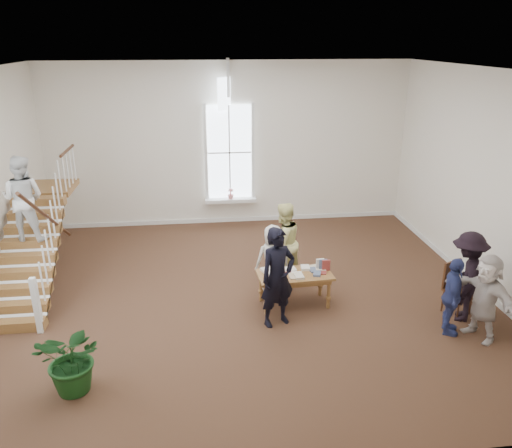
{
  "coord_description": "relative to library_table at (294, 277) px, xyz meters",
  "views": [
    {
      "loc": [
        -0.88,
        -9.19,
        5.06
      ],
      "look_at": [
        0.26,
        0.4,
        1.43
      ],
      "focal_mm": 35.0,
      "sensor_mm": 36.0,
      "label": 1
    }
  ],
  "objects": [
    {
      "name": "ground",
      "position": [
        -0.91,
        0.49,
        -0.61
      ],
      "size": [
        10.0,
        10.0,
        0.0
      ],
      "primitive_type": "plane",
      "color": "#402919",
      "rests_on": "ground"
    },
    {
      "name": "room_shell",
      "position": [
        -0.91,
        4.88,
        -0.21
      ],
      "size": [
        10.49,
        10.0,
        10.0
      ],
      "color": "white",
      "rests_on": "ground"
    },
    {
      "name": "staircase",
      "position": [
        -5.26,
        1.24,
        1.01
      ],
      "size": [
        1.1,
        4.1,
        2.92
      ],
      "color": "brown",
      "rests_on": "ground"
    },
    {
      "name": "library_table",
      "position": [
        0.0,
        0.0,
        0.0
      ],
      "size": [
        1.5,
        0.83,
        0.75
      ],
      "rotation": [
        0.0,
        0.0,
        0.07
      ],
      "color": "brown",
      "rests_on": "ground"
    },
    {
      "name": "police_officer",
      "position": [
        -0.44,
        -0.65,
        0.35
      ],
      "size": [
        0.82,
        0.69,
        1.91
      ],
      "primitive_type": "imported",
      "rotation": [
        0.0,
        0.0,
        0.39
      ],
      "color": "black",
      "rests_on": "ground"
    },
    {
      "name": "elderly_woman",
      "position": [
        -0.34,
        0.6,
        0.13
      ],
      "size": [
        0.77,
        0.55,
        1.48
      ],
      "primitive_type": "imported",
      "rotation": [
        0.0,
        0.0,
        3.26
      ],
      "color": "silver",
      "rests_on": "ground"
    },
    {
      "name": "person_yellow",
      "position": [
        -0.04,
        1.1,
        0.29
      ],
      "size": [
        1.09,
        1.02,
        1.79
      ],
      "primitive_type": "imported",
      "rotation": [
        0.0,
        0.0,
        3.67
      ],
      "color": "#EFEA95",
      "rests_on": "ground"
    },
    {
      "name": "woman_cluster_a",
      "position": [
        2.6,
        -1.33,
        0.13
      ],
      "size": [
        0.66,
        0.93,
        1.47
      ],
      "primitive_type": "imported",
      "rotation": [
        0.0,
        0.0,
        1.18
      ],
      "color": "navy",
      "rests_on": "ground"
    },
    {
      "name": "woman_cluster_b",
      "position": [
        3.09,
        -0.88,
        0.27
      ],
      "size": [
        1.14,
        1.3,
        1.75
      ],
      "primitive_type": "imported",
      "rotation": [
        0.0,
        0.0,
        4.17
      ],
      "color": "black",
      "rests_on": "ground"
    },
    {
      "name": "woman_cluster_c",
      "position": [
        3.09,
        -1.53,
        0.19
      ],
      "size": [
        0.98,
        1.55,
        1.6
      ],
      "primitive_type": "imported",
      "rotation": [
        0.0,
        0.0,
        5.08
      ],
      "color": "silver",
      "rests_on": "ground"
    },
    {
      "name": "floor_plant",
      "position": [
        -3.75,
        -2.19,
        -0.05
      ],
      "size": [
        1.28,
        1.21,
        1.12
      ],
      "primitive_type": "imported",
      "rotation": [
        0.0,
        0.0,
        -0.43
      ],
      "color": "#123912",
      "rests_on": "ground"
    },
    {
      "name": "side_chair",
      "position": [
        3.05,
        -0.61,
        -0.03
      ],
      "size": [
        0.59,
        0.59,
        1.03
      ],
      "rotation": [
        0.0,
        0.0,
        0.43
      ],
      "color": "#391B0F",
      "rests_on": "ground"
    }
  ]
}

